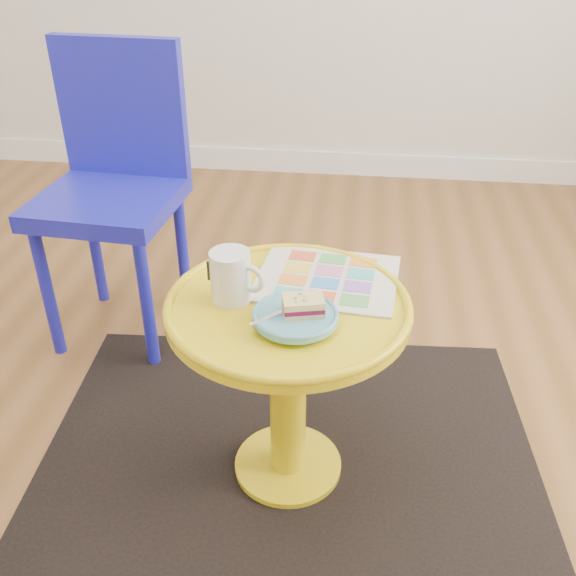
# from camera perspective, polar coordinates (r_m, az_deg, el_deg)

# --- Properties ---
(floor) EXTENTS (4.00, 4.00, 0.00)m
(floor) POSITION_cam_1_polar(r_m,az_deg,el_deg) (1.86, -9.71, -12.50)
(floor) COLOR brown
(floor) RESTS_ON ground
(room_walls) EXTENTS (4.00, 4.00, 4.00)m
(room_walls) POSITION_cam_1_polar(r_m,az_deg,el_deg) (2.95, -23.51, 4.46)
(room_walls) COLOR silver
(room_walls) RESTS_ON ground
(rug) EXTENTS (1.36, 1.17, 0.01)m
(rug) POSITION_cam_1_polar(r_m,az_deg,el_deg) (1.74, -0.00, -15.63)
(rug) COLOR black
(rug) RESTS_ON ground
(side_table) EXTENTS (0.54, 0.54, 0.51)m
(side_table) POSITION_cam_1_polar(r_m,az_deg,el_deg) (1.49, -0.00, -6.05)
(side_table) COLOR yellow
(side_table) RESTS_ON ground
(chair) EXTENTS (0.44, 0.44, 0.92)m
(chair) POSITION_cam_1_polar(r_m,az_deg,el_deg) (2.10, -15.14, 9.64)
(chair) COLOR #1C1DB7
(chair) RESTS_ON ground
(newspaper) EXTENTS (0.35, 0.30, 0.01)m
(newspaper) POSITION_cam_1_polar(r_m,az_deg,el_deg) (1.50, 3.49, 0.88)
(newspaper) COLOR silver
(newspaper) RESTS_ON side_table
(mug) EXTENTS (0.12, 0.09, 0.12)m
(mug) POSITION_cam_1_polar(r_m,az_deg,el_deg) (1.39, -5.03, 1.15)
(mug) COLOR silver
(mug) RESTS_ON side_table
(plate) EXTENTS (0.18, 0.18, 0.02)m
(plate) POSITION_cam_1_polar(r_m,az_deg,el_deg) (1.33, 0.68, -2.58)
(plate) COLOR #57A1B8
(plate) RESTS_ON newspaper
(cake_slice) EXTENTS (0.10, 0.07, 0.04)m
(cake_slice) POSITION_cam_1_polar(r_m,az_deg,el_deg) (1.32, 1.36, -1.56)
(cake_slice) COLOR #D3BC8C
(cake_slice) RESTS_ON plate
(fork) EXTENTS (0.11, 0.11, 0.00)m
(fork) POSITION_cam_1_polar(r_m,az_deg,el_deg) (1.33, -0.62, -2.17)
(fork) COLOR silver
(fork) RESTS_ON plate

